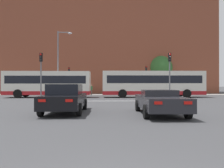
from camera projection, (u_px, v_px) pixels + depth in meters
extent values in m
cube|color=silver|center=(107.00, 101.00, 20.42)|extent=(9.52, 0.30, 0.01)
cube|color=#A09B91|center=(106.00, 95.00, 34.21)|extent=(70.58, 2.50, 0.01)
cube|color=brown|center=(108.00, 49.00, 44.39)|extent=(39.14, 12.78, 17.88)
cube|color=#4C4F56|center=(108.00, 2.00, 44.44)|extent=(39.93, 13.29, 1.02)
cube|color=black|center=(65.00, 101.00, 11.82)|extent=(1.91, 4.61, 0.65)
cube|color=black|center=(65.00, 89.00, 11.77)|extent=(1.64, 2.08, 0.56)
cylinder|color=black|center=(55.00, 104.00, 13.21)|extent=(0.22, 0.64, 0.64)
cylinder|color=black|center=(85.00, 104.00, 13.27)|extent=(0.22, 0.64, 0.64)
cylinder|color=black|center=(41.00, 110.00, 10.36)|extent=(0.22, 0.64, 0.64)
cylinder|color=black|center=(79.00, 109.00, 10.41)|extent=(0.22, 0.64, 0.64)
cube|color=red|center=(42.00, 101.00, 9.48)|extent=(0.32, 0.05, 0.12)
cube|color=red|center=(69.00, 101.00, 9.51)|extent=(0.32, 0.05, 0.12)
cube|color=#232328|center=(160.00, 102.00, 11.02)|extent=(2.02, 4.70, 0.61)
cube|color=#232328|center=(159.00, 93.00, 11.14)|extent=(1.68, 1.43, 0.31)
cylinder|color=black|center=(138.00, 105.00, 12.46)|extent=(0.23, 0.64, 0.64)
cylinder|color=black|center=(170.00, 105.00, 12.48)|extent=(0.23, 0.64, 0.64)
cylinder|color=black|center=(146.00, 112.00, 9.57)|extent=(0.23, 0.64, 0.64)
cylinder|color=black|center=(188.00, 112.00, 9.59)|extent=(0.23, 0.64, 0.64)
cube|color=red|center=(158.00, 103.00, 8.67)|extent=(0.32, 0.06, 0.12)
cube|color=red|center=(188.00, 103.00, 8.68)|extent=(0.32, 0.06, 0.12)
cube|color=silver|center=(153.00, 83.00, 26.65)|extent=(12.17, 2.56, 2.82)
cube|color=#AD191E|center=(153.00, 93.00, 26.65)|extent=(12.19, 2.58, 0.44)
cube|color=black|center=(153.00, 80.00, 26.66)|extent=(11.20, 2.59, 0.90)
cylinder|color=black|center=(123.00, 94.00, 25.30)|extent=(1.00, 0.28, 1.00)
cylinder|color=black|center=(121.00, 93.00, 27.75)|extent=(1.00, 0.28, 1.00)
cylinder|color=black|center=(187.00, 94.00, 25.54)|extent=(1.00, 0.28, 1.00)
cylinder|color=black|center=(180.00, 93.00, 28.00)|extent=(1.00, 0.28, 1.00)
cube|color=silver|center=(48.00, 83.00, 26.32)|extent=(10.09, 2.57, 2.77)
cube|color=#AD191E|center=(48.00, 93.00, 26.32)|extent=(10.11, 2.59, 0.44)
cube|color=black|center=(48.00, 80.00, 26.33)|extent=(9.29, 2.60, 0.90)
cylinder|color=black|center=(18.00, 94.00, 24.98)|extent=(1.00, 0.28, 1.00)
cylinder|color=black|center=(26.00, 93.00, 27.45)|extent=(1.00, 0.28, 1.00)
cylinder|color=black|center=(73.00, 94.00, 25.19)|extent=(1.00, 0.28, 1.00)
cylinder|color=black|center=(76.00, 93.00, 27.65)|extent=(1.00, 0.28, 1.00)
cylinder|color=slate|center=(69.00, 84.00, 33.55)|extent=(0.12, 0.12, 3.42)
cube|color=black|center=(69.00, 70.00, 33.56)|extent=(0.26, 0.20, 0.80)
sphere|color=red|center=(69.00, 68.00, 33.43)|extent=(0.17, 0.17, 0.17)
sphere|color=black|center=(69.00, 70.00, 33.43)|extent=(0.17, 0.17, 0.17)
sphere|color=black|center=(69.00, 72.00, 33.43)|extent=(0.17, 0.17, 0.17)
cylinder|color=slate|center=(41.00, 81.00, 20.25)|extent=(0.12, 0.12, 3.67)
cube|color=black|center=(41.00, 57.00, 20.26)|extent=(0.26, 0.20, 0.80)
sphere|color=red|center=(41.00, 54.00, 20.13)|extent=(0.17, 0.17, 0.17)
sphere|color=black|center=(41.00, 57.00, 20.13)|extent=(0.17, 0.17, 0.17)
sphere|color=black|center=(41.00, 60.00, 20.13)|extent=(0.17, 0.17, 0.17)
cylinder|color=slate|center=(146.00, 83.00, 33.98)|extent=(0.12, 0.12, 3.68)
cube|color=black|center=(146.00, 69.00, 33.99)|extent=(0.26, 0.20, 0.80)
sphere|color=red|center=(146.00, 67.00, 33.86)|extent=(0.17, 0.17, 0.17)
sphere|color=black|center=(146.00, 68.00, 33.86)|extent=(0.17, 0.17, 0.17)
sphere|color=black|center=(146.00, 70.00, 33.86)|extent=(0.17, 0.17, 0.17)
cylinder|color=slate|center=(170.00, 81.00, 20.80)|extent=(0.12, 0.12, 3.75)
cube|color=black|center=(170.00, 57.00, 20.82)|extent=(0.26, 0.20, 0.80)
sphere|color=red|center=(170.00, 54.00, 20.69)|extent=(0.17, 0.17, 0.17)
sphere|color=black|center=(170.00, 57.00, 20.69)|extent=(0.17, 0.17, 0.17)
sphere|color=black|center=(170.00, 60.00, 20.69)|extent=(0.17, 0.17, 0.17)
cylinder|color=slate|center=(58.00, 64.00, 26.70)|extent=(0.16, 0.16, 8.11)
cylinder|color=slate|center=(64.00, 32.00, 26.74)|extent=(1.46, 0.10, 0.10)
ellipsoid|color=#B2B2B7|center=(70.00, 33.00, 26.77)|extent=(0.50, 0.36, 0.22)
cylinder|color=brown|center=(91.00, 92.00, 33.22)|extent=(0.13, 0.13, 0.74)
cylinder|color=brown|center=(92.00, 92.00, 33.37)|extent=(0.13, 0.13, 0.74)
cube|color=#336B38|center=(91.00, 88.00, 33.30)|extent=(0.39, 0.46, 0.59)
sphere|color=tan|center=(91.00, 85.00, 33.30)|extent=(0.22, 0.22, 0.22)
cylinder|color=#4C3823|center=(161.00, 86.00, 38.84)|extent=(0.36, 0.36, 2.82)
ellipsoid|color=#33662D|center=(161.00, 68.00, 38.86)|extent=(4.13, 4.13, 4.34)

